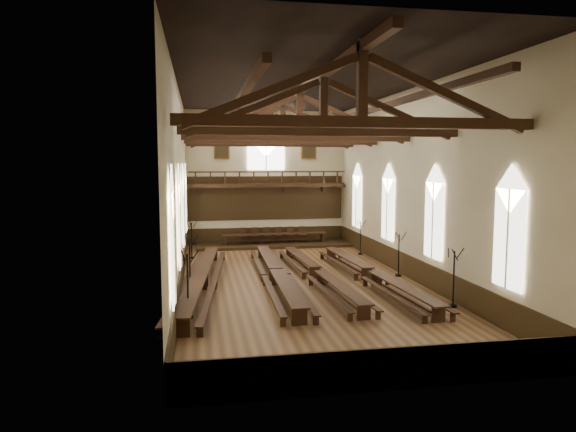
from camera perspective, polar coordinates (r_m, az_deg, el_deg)
The scene contains 21 objects.
ground at distance 26.81m, azimuth 1.24°, elevation -7.27°, with size 26.00×26.00×0.00m, color brown.
room_walls at distance 26.10m, azimuth 1.27°, elevation 6.67°, with size 26.00×26.00×26.00m.
wainscot_band at distance 26.68m, azimuth 1.24°, elevation -6.02°, with size 12.00×26.00×1.20m.
side_windows at distance 26.21m, azimuth 1.26°, elevation 0.71°, with size 11.85×19.80×4.50m.
end_window at distance 38.85m, azimuth -2.46°, elevation 7.57°, with size 2.80×0.12×3.80m.
minstrels_gallery at distance 38.66m, azimuth -2.39°, elevation 2.66°, with size 11.80×1.24×3.70m.
portraits at distance 38.84m, azimuth -2.46°, elevation 7.39°, with size 7.75×0.09×1.45m.
roof_trusses at distance 26.18m, azimuth 1.28°, elevation 10.51°, with size 11.70×25.70×2.80m.
refectory_row_a at distance 25.63m, azimuth -9.61°, elevation -6.63°, with size 2.42×15.08×0.81m.
refectory_row_b at distance 26.32m, azimuth -1.28°, elevation -6.28°, with size 1.73×14.57×0.76m.
refectory_row_c at distance 26.67m, azimuth 3.35°, elevation -6.23°, with size 1.67×13.98×0.70m.
refectory_row_d at distance 26.73m, azimuth 9.24°, elevation -6.24°, with size 1.81×14.16×0.72m.
dais at distance 37.89m, azimuth -1.50°, elevation -3.20°, with size 11.40×3.02×0.20m, color #34230F.
high_table at distance 37.78m, azimuth -1.50°, elevation -2.12°, with size 7.83×1.21×0.73m.
high_chairs at distance 38.54m, azimuth -1.67°, elevation -1.98°, with size 5.02×0.52×1.11m.
candelabrum_left_near at distance 20.87m, azimuth -11.05°, elevation -8.88°, with size 0.75×0.84×2.74m.
candelabrum_left_mid at distance 25.89m, azimuth -10.84°, elevation -6.07°, with size 0.71×0.80×2.60m.
candelabrum_left_far at distance 33.52m, azimuth -10.65°, elevation -3.40°, with size 0.72×0.72×2.44m.
candelabrum_right_near at distance 23.13m, azimuth 17.89°, elevation -7.74°, with size 0.70×0.78×2.55m.
candelabrum_right_mid at distance 28.51m, azimuth 12.18°, elevation -5.09°, with size 0.68×0.74×2.43m.
candelabrum_right_far at distance 34.66m, azimuth 8.05°, elevation -3.11°, with size 0.65×0.71×2.32m.
Camera 1 is at (-5.08, -25.60, 6.15)m, focal length 32.00 mm.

